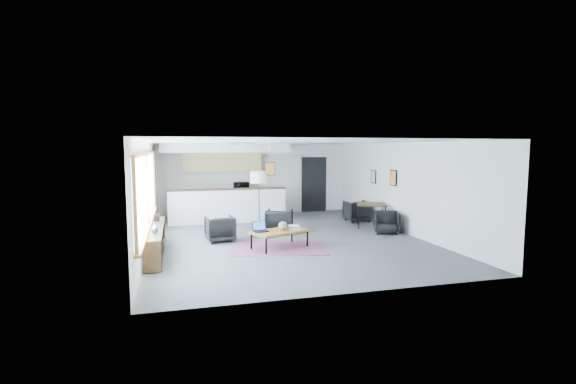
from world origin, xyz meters
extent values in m
cube|color=#4A4A4C|center=(0.00, 0.00, -0.01)|extent=(7.00, 9.00, 0.01)
cube|color=white|center=(0.00, 0.00, 2.60)|extent=(7.00, 9.00, 0.01)
cube|color=silver|center=(0.00, 4.50, 1.30)|extent=(7.00, 0.01, 2.60)
cube|color=silver|center=(0.00, -4.50, 1.30)|extent=(7.00, 0.01, 2.60)
cube|color=silver|center=(-3.50, 0.00, 1.30)|extent=(0.01, 9.00, 2.60)
cube|color=silver|center=(3.50, 0.00, 1.30)|extent=(0.01, 9.00, 2.60)
cube|color=#8CBFFF|center=(-3.47, -0.90, 1.50)|extent=(0.02, 5.80, 1.55)
cube|color=brown|center=(-3.44, -0.90, 0.70)|extent=(0.10, 5.95, 0.06)
cube|color=brown|center=(-3.45, -0.90, 2.30)|extent=(0.06, 5.95, 0.06)
cube|color=brown|center=(-3.45, -3.80, 1.50)|extent=(0.06, 0.06, 1.60)
cube|color=brown|center=(-3.45, -0.90, 1.50)|extent=(0.06, 0.06, 1.60)
cube|color=brown|center=(-3.45, 2.00, 1.50)|extent=(0.06, 0.06, 1.60)
cube|color=#342312|center=(-3.30, -1.00, 0.62)|extent=(0.35, 3.00, 0.05)
cube|color=#342312|center=(-3.30, -1.00, 0.05)|extent=(0.35, 3.00, 0.05)
cube|color=#342312|center=(-3.30, -2.45, 0.33)|extent=(0.33, 0.04, 0.55)
cube|color=#342312|center=(-3.30, -1.00, 0.33)|extent=(0.33, 0.04, 0.55)
cube|color=#342312|center=(-3.30, 0.45, 0.33)|extent=(0.33, 0.04, 0.55)
cube|color=#3359A5|center=(-3.30, -2.30, 0.17)|extent=(0.18, 0.04, 0.20)
cube|color=silver|center=(-3.30, -2.13, 0.18)|extent=(0.18, 0.04, 0.22)
cube|color=maroon|center=(-3.30, -1.96, 0.20)|extent=(0.18, 0.04, 0.24)
cube|color=#342312|center=(-3.30, -1.79, 0.17)|extent=(0.18, 0.04, 0.20)
cube|color=#3359A5|center=(-3.30, -1.62, 0.18)|extent=(0.18, 0.04, 0.22)
cube|color=silver|center=(-3.30, -1.45, 0.20)|extent=(0.18, 0.04, 0.24)
cube|color=maroon|center=(-3.30, -1.28, 0.17)|extent=(0.18, 0.04, 0.20)
cube|color=#342312|center=(-3.30, -1.11, 0.18)|extent=(0.18, 0.04, 0.22)
cube|color=#3359A5|center=(-3.30, -0.94, 0.20)|extent=(0.18, 0.03, 0.24)
cube|color=silver|center=(-3.30, -0.77, 0.17)|extent=(0.18, 0.03, 0.20)
cube|color=maroon|center=(-3.30, -0.60, 0.18)|extent=(0.18, 0.03, 0.22)
cube|color=#342312|center=(-3.30, -0.43, 0.20)|extent=(0.18, 0.04, 0.24)
cube|color=black|center=(-3.30, -0.20, 0.73)|extent=(0.14, 0.02, 0.18)
sphere|color=#264C99|center=(-3.28, -1.60, 0.71)|extent=(0.14, 0.14, 0.14)
cube|color=white|center=(-1.20, 2.70, 0.55)|extent=(3.80, 0.25, 1.10)
cube|color=#342312|center=(-1.20, 2.70, 1.11)|extent=(3.85, 0.32, 0.04)
cube|color=white|center=(-1.20, 4.15, 0.45)|extent=(3.80, 0.60, 0.90)
cube|color=#2D2D2D|center=(-1.20, 4.15, 0.91)|extent=(3.82, 0.62, 0.04)
cube|color=#D2B86E|center=(-1.20, 4.30, 1.95)|extent=(2.80, 0.35, 0.70)
cube|color=white|center=(-1.20, 3.60, 2.45)|extent=(4.20, 1.80, 0.30)
cube|color=black|center=(0.20, 2.71, 1.75)|extent=(0.35, 0.03, 0.45)
cube|color=orange|center=(0.20, 2.69, 1.75)|extent=(0.30, 0.01, 0.40)
cube|color=black|center=(2.30, 4.42, 1.05)|extent=(1.00, 0.12, 2.10)
cube|color=white|center=(1.78, 4.43, 1.05)|extent=(0.06, 0.10, 2.10)
cube|color=white|center=(2.82, 4.43, 1.05)|extent=(0.06, 0.10, 2.10)
cube|color=white|center=(2.30, 4.43, 2.12)|extent=(1.10, 0.10, 0.06)
cube|color=silver|center=(-0.60, 2.20, 2.56)|extent=(1.60, 0.04, 0.04)
cylinder|color=silver|center=(-1.25, 2.20, 2.48)|extent=(0.07, 0.07, 0.09)
cylinder|color=silver|center=(-0.80, 2.20, 2.48)|extent=(0.07, 0.07, 0.09)
cylinder|color=silver|center=(-0.35, 2.20, 2.48)|extent=(0.07, 0.07, 0.09)
cylinder|color=silver|center=(0.10, 2.20, 2.48)|extent=(0.07, 0.07, 0.09)
cube|color=black|center=(3.47, 0.40, 1.55)|extent=(0.03, 0.38, 0.48)
cube|color=orange|center=(3.46, 0.40, 1.55)|extent=(0.00, 0.32, 0.42)
cube|color=black|center=(3.47, 1.70, 1.50)|extent=(0.03, 0.34, 0.44)
cube|color=#859FC5|center=(3.46, 1.70, 1.50)|extent=(0.00, 0.28, 0.38)
cube|color=#62334C|center=(-0.40, -1.09, 0.01)|extent=(2.55, 2.01, 0.01)
cube|color=brown|center=(-0.40, -1.09, 0.42)|extent=(1.53, 1.20, 0.05)
cube|color=black|center=(-0.86, -1.62, 0.20)|extent=(0.04, 0.04, 0.39)
cube|color=black|center=(-1.10, -1.04, 0.20)|extent=(0.04, 0.04, 0.39)
cube|color=black|center=(0.29, -1.13, 0.20)|extent=(0.04, 0.04, 0.39)
cube|color=black|center=(0.05, -0.56, 0.20)|extent=(0.04, 0.04, 0.39)
cube|color=black|center=(-0.28, -1.37, 0.38)|extent=(1.20, 0.53, 0.03)
cube|color=black|center=(-0.52, -0.80, 0.38)|extent=(1.20, 0.53, 0.03)
cube|color=black|center=(-0.88, -1.13, 0.45)|extent=(0.38, 0.31, 0.02)
cube|color=black|center=(-0.90, -1.01, 0.57)|extent=(0.34, 0.13, 0.22)
cube|color=blue|center=(-0.90, -1.01, 0.57)|extent=(0.31, 0.11, 0.19)
sphere|color=gray|center=(-0.33, -1.11, 0.55)|extent=(0.22, 0.22, 0.22)
cube|color=silver|center=(-0.02, -1.03, 0.46)|extent=(0.39, 0.35, 0.04)
cube|color=#3359A5|center=(-0.02, -1.03, 0.49)|extent=(0.35, 0.32, 0.03)
cube|color=silver|center=(-0.04, -1.04, 0.52)|extent=(0.32, 0.29, 0.03)
cube|color=#E5590C|center=(-0.33, -1.27, 0.44)|extent=(0.11, 0.11, 0.01)
imported|color=black|center=(-1.73, 0.07, 0.36)|extent=(0.77, 0.73, 0.73)
imported|color=black|center=(0.03, 0.74, 0.37)|extent=(0.92, 0.90, 0.74)
cylinder|color=black|center=(-0.46, 1.23, 0.02)|extent=(0.40, 0.40, 0.03)
cylinder|color=black|center=(-0.46, 1.23, 0.76)|extent=(0.03, 0.03, 1.47)
cylinder|color=beige|center=(-0.46, 1.23, 1.58)|extent=(0.66, 0.66, 0.33)
cube|color=#342312|center=(3.00, 0.87, 0.71)|extent=(1.13, 1.13, 0.04)
cylinder|color=black|center=(2.50, 0.66, 0.35)|extent=(0.05, 0.05, 0.69)
cylinder|color=black|center=(2.78, 1.37, 0.35)|extent=(0.05, 0.05, 0.69)
cylinder|color=black|center=(3.22, 0.37, 0.35)|extent=(0.05, 0.05, 0.69)
cylinder|color=black|center=(3.50, 1.09, 0.35)|extent=(0.05, 0.05, 0.69)
imported|color=black|center=(3.00, -0.12, 0.30)|extent=(0.74, 0.71, 0.59)
imported|color=black|center=(2.99, 1.89, 0.33)|extent=(0.63, 0.59, 0.65)
imported|color=black|center=(-0.54, 4.15, 1.10)|extent=(0.52, 0.32, 0.34)
camera|label=1|loc=(-2.80, -10.79, 2.43)|focal=26.00mm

